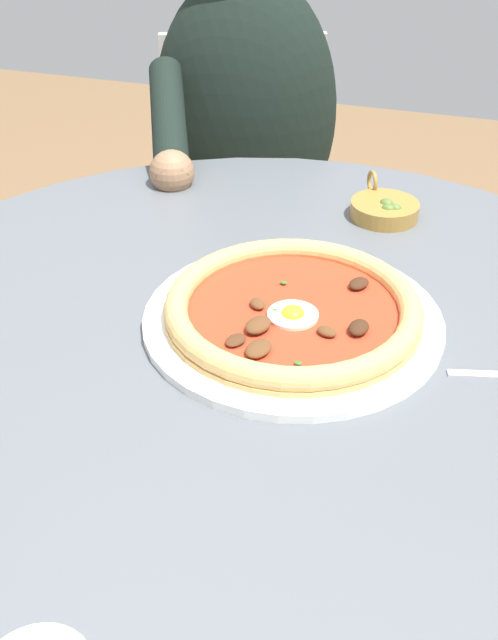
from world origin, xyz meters
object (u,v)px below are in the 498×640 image
at_px(dining_table, 261,419).
at_px(pizza_on_plate, 293,311).
at_px(olive_pan, 384,209).
at_px(cafe_chair_diner, 244,192).
at_px(diner_person, 245,217).

xyz_separation_m(dining_table, pizza_on_plate, (0.02, 0.04, 0.14)).
xyz_separation_m(olive_pan, cafe_chair_diner, (-0.37, 0.47, -0.23)).
bearing_deg(olive_pan, diner_person, 133.86).
bearing_deg(diner_person, olive_pan, -46.14).
bearing_deg(diner_person, pizza_on_plate, -66.73).
bearing_deg(diner_person, dining_table, -69.67).
height_order(dining_table, cafe_chair_diner, cafe_chair_diner).
relative_size(pizza_on_plate, diner_person, 0.29).
xyz_separation_m(dining_table, diner_person, (-0.25, 0.67, -0.09)).
distance_m(pizza_on_plate, cafe_chair_diner, 0.86).
height_order(pizza_on_plate, cafe_chair_diner, cafe_chair_diner).
xyz_separation_m(olive_pan, diner_person, (-0.32, 0.34, -0.22)).
height_order(diner_person, cafe_chair_diner, diner_person).
bearing_deg(cafe_chair_diner, pizza_on_plate, -67.35).
height_order(dining_table, pizza_on_plate, pizza_on_plate).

